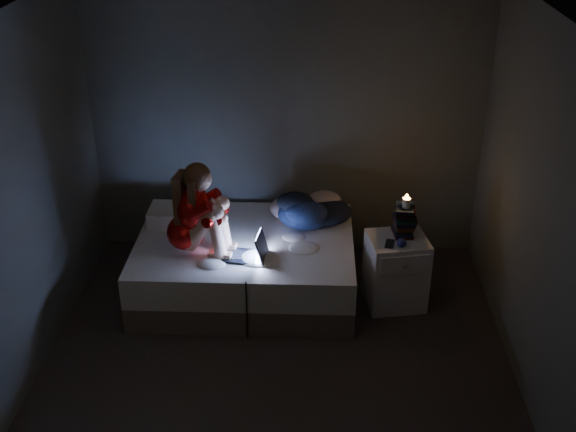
# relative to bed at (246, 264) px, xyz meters

# --- Properties ---
(floor) EXTENTS (3.60, 3.80, 0.02)m
(floor) POSITION_rel_bed_xyz_m (0.33, -1.10, -0.27)
(floor) COLOR black
(floor) RESTS_ON ground
(ceiling) EXTENTS (3.60, 3.80, 0.02)m
(ceiling) POSITION_rel_bed_xyz_m (0.33, -1.10, 2.35)
(ceiling) COLOR silver
(ceiling) RESTS_ON ground
(wall_back) EXTENTS (3.60, 0.02, 2.60)m
(wall_back) POSITION_rel_bed_xyz_m (0.33, 0.81, 1.04)
(wall_back) COLOR #555752
(wall_back) RESTS_ON ground
(wall_front) EXTENTS (3.60, 0.02, 2.60)m
(wall_front) POSITION_rel_bed_xyz_m (0.33, -3.01, 1.04)
(wall_front) COLOR #555752
(wall_front) RESTS_ON ground
(wall_left) EXTENTS (0.02, 3.80, 2.60)m
(wall_left) POSITION_rel_bed_xyz_m (-1.48, -1.10, 1.04)
(wall_left) COLOR #555752
(wall_left) RESTS_ON ground
(wall_right) EXTENTS (0.02, 3.80, 2.60)m
(wall_right) POSITION_rel_bed_xyz_m (2.14, -1.10, 1.04)
(wall_right) COLOR #555752
(wall_right) RESTS_ON ground
(bed) EXTENTS (1.87, 1.41, 0.52)m
(bed) POSITION_rel_bed_xyz_m (0.00, 0.00, 0.00)
(bed) COLOR silver
(bed) RESTS_ON ground
(pillow) EXTENTS (0.48, 0.34, 0.14)m
(pillow) POSITION_rel_bed_xyz_m (-0.65, 0.29, 0.33)
(pillow) COLOR silver
(pillow) RESTS_ON bed
(woman) EXTENTS (0.55, 0.41, 0.81)m
(woman) POSITION_rel_bed_xyz_m (-0.47, -0.20, 0.66)
(woman) COLOR #AA0703
(woman) RESTS_ON bed
(laptop) EXTENTS (0.38, 0.30, 0.25)m
(laptop) POSITION_rel_bed_xyz_m (0.02, -0.31, 0.38)
(laptop) COLOR black
(laptop) RESTS_ON bed
(clothes_pile) EXTENTS (0.63, 0.56, 0.32)m
(clothes_pile) POSITION_rel_bed_xyz_m (0.52, 0.29, 0.42)
(clothes_pile) COLOR #0C1D44
(clothes_pile) RESTS_ON bed
(nightstand) EXTENTS (0.55, 0.50, 0.64)m
(nightstand) POSITION_rel_bed_xyz_m (1.30, -0.16, 0.06)
(nightstand) COLOR silver
(nightstand) RESTS_ON ground
(book_stack) EXTENTS (0.19, 0.25, 0.26)m
(book_stack) POSITION_rel_bed_xyz_m (1.35, -0.09, 0.51)
(book_stack) COLOR black
(book_stack) RESTS_ON nightstand
(candle) EXTENTS (0.07, 0.07, 0.08)m
(candle) POSITION_rel_bed_xyz_m (1.35, -0.09, 0.68)
(candle) COLOR beige
(candle) RESTS_ON book_stack
(phone) EXTENTS (0.12, 0.16, 0.01)m
(phone) POSITION_rel_bed_xyz_m (1.20, -0.24, 0.39)
(phone) COLOR black
(phone) RESTS_ON nightstand
(blue_orb) EXTENTS (0.08, 0.08, 0.08)m
(blue_orb) POSITION_rel_bed_xyz_m (1.28, -0.30, 0.42)
(blue_orb) COLOR navy
(blue_orb) RESTS_ON nightstand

